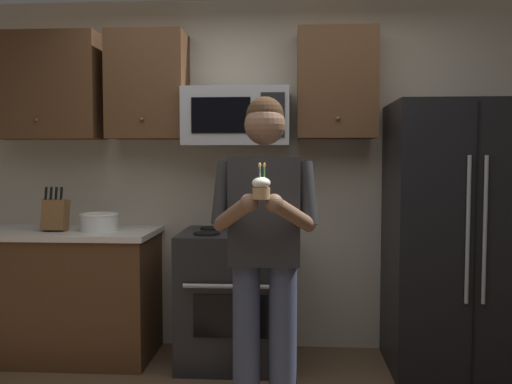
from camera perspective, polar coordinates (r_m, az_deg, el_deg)
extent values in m
cube|color=#B7AD99|center=(4.22, 0.45, 1.71)|extent=(4.40, 0.10, 2.60)
cube|color=black|center=(3.96, -2.09, -10.71)|extent=(0.76, 0.66, 0.92)
cube|color=black|center=(3.65, -2.64, -12.62)|extent=(0.48, 0.01, 0.28)
cylinder|color=#99999E|center=(3.57, -2.69, -9.64)|extent=(0.60, 0.03, 0.03)
cylinder|color=black|center=(3.76, -5.06, -4.25)|extent=(0.18, 0.18, 0.01)
cylinder|color=black|center=(3.72, 0.44, -4.32)|extent=(0.18, 0.18, 0.01)
cylinder|color=black|center=(4.03, -4.45, -3.72)|extent=(0.18, 0.18, 0.01)
cylinder|color=black|center=(3.99, 0.67, -3.77)|extent=(0.18, 0.18, 0.01)
cube|color=#9EA0A5|center=(3.97, -1.95, 7.67)|extent=(0.74, 0.40, 0.40)
cube|color=black|center=(3.77, -3.64, 7.87)|extent=(0.40, 0.01, 0.24)
cube|color=black|center=(3.75, 1.73, 7.91)|extent=(0.16, 0.01, 0.30)
cube|color=black|center=(3.97, 19.97, -4.41)|extent=(0.90, 0.72, 1.80)
cylinder|color=gray|center=(3.59, 20.91, -3.65)|extent=(0.02, 0.02, 0.90)
cylinder|color=gray|center=(3.62, 22.42, -3.62)|extent=(0.02, 0.02, 0.90)
cube|color=black|center=(3.63, 21.58, -5.19)|extent=(0.01, 0.01, 1.74)
cube|color=#4C301C|center=(4.40, -20.64, 10.04)|extent=(0.80, 0.34, 0.76)
sphere|color=brown|center=(4.22, -21.58, 6.91)|extent=(0.03, 0.03, 0.03)
cube|color=#4C301C|center=(4.15, -11.01, 10.61)|extent=(0.55, 0.34, 0.76)
sphere|color=brown|center=(3.96, -11.63, 7.32)|extent=(0.03, 0.03, 0.03)
cube|color=#4C301C|center=(4.03, 8.25, 10.85)|extent=(0.55, 0.34, 0.76)
sphere|color=brown|center=(3.83, 8.42, 7.48)|extent=(0.03, 0.03, 0.03)
cube|color=#4C301C|center=(4.31, -19.80, -10.01)|extent=(1.40, 0.62, 0.88)
cube|color=beige|center=(4.23, -19.93, -3.94)|extent=(1.44, 0.66, 0.04)
cube|color=brown|center=(4.16, -19.88, -2.26)|extent=(0.16, 0.15, 0.24)
cylinder|color=black|center=(4.15, -20.73, -0.14)|extent=(0.02, 0.04, 0.09)
cylinder|color=black|center=(4.13, -20.27, -0.14)|extent=(0.02, 0.04, 0.09)
cylinder|color=black|center=(4.12, -19.81, -0.14)|extent=(0.02, 0.04, 0.09)
cylinder|color=black|center=(4.10, -19.34, -0.14)|extent=(0.02, 0.04, 0.09)
cylinder|color=white|center=(4.06, -15.79, -3.05)|extent=(0.26, 0.26, 0.12)
torus|color=white|center=(4.05, -15.80, -2.24)|extent=(0.27, 0.27, 0.02)
cylinder|color=#383F59|center=(3.15, -0.99, -15.05)|extent=(0.15, 0.15, 0.86)
cylinder|color=#383F59|center=(3.14, 2.78, -15.11)|extent=(0.15, 0.15, 0.86)
cube|color=#262628|center=(2.99, 0.90, -1.91)|extent=(0.38, 0.22, 0.58)
sphere|color=brown|center=(2.98, 0.91, 6.91)|extent=(0.22, 0.22, 0.22)
sphere|color=#382314|center=(3.00, 0.92, 7.85)|extent=(0.20, 0.20, 0.20)
cylinder|color=#262628|center=(2.98, -3.45, -0.12)|extent=(0.15, 0.18, 0.35)
cylinder|color=brown|center=(2.82, -2.34, -2.29)|extent=(0.26, 0.33, 0.21)
sphere|color=brown|center=(2.67, -0.72, -1.13)|extent=(0.09, 0.09, 0.09)
cylinder|color=#262628|center=(2.95, 5.24, -0.15)|extent=(0.15, 0.18, 0.35)
cylinder|color=brown|center=(2.80, 3.78, -2.33)|extent=(0.26, 0.33, 0.21)
sphere|color=brown|center=(2.67, 1.85, -1.14)|extent=(0.09, 0.09, 0.09)
cylinder|color=#A87F56|center=(2.65, 0.54, -0.15)|extent=(0.08, 0.08, 0.06)
ellipsoid|color=white|center=(2.64, 0.54, 0.93)|extent=(0.09, 0.09, 0.06)
cylinder|color=#4CBF66|center=(2.64, 0.86, 1.95)|extent=(0.01, 0.01, 0.06)
ellipsoid|color=#FFD159|center=(2.64, 0.86, 2.77)|extent=(0.01, 0.01, 0.02)
cylinder|color=#F2D84C|center=(2.65, 0.40, 1.96)|extent=(0.01, 0.01, 0.06)
ellipsoid|color=#FFD159|center=(2.65, 0.40, 2.77)|extent=(0.01, 0.01, 0.02)
cylinder|color=#4C7FE5|center=(2.63, 0.37, 1.95)|extent=(0.01, 0.01, 0.06)
ellipsoid|color=#FFD159|center=(2.63, 0.37, 2.76)|extent=(0.01, 0.01, 0.02)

